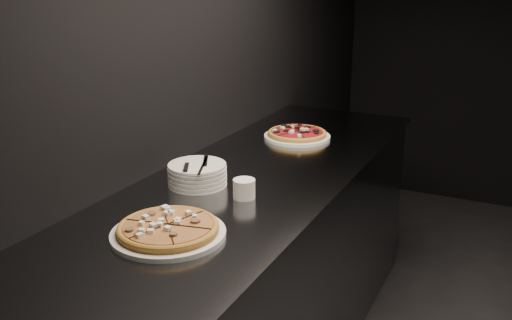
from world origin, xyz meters
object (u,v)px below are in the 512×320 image
at_px(pizza_mushroom, 168,230).
at_px(ramekin, 244,188).
at_px(pizza_tomato, 297,134).
at_px(cutlery, 197,165).
at_px(counter, 255,275).
at_px(plate_stack, 197,174).

bearing_deg(pizza_mushroom, ramekin, 80.45).
distance_m(pizza_tomato, cutlery, 0.79).
bearing_deg(counter, pizza_mushroom, -88.70).
bearing_deg(plate_stack, pizza_tomato, 82.62).
distance_m(counter, pizza_tomato, 0.74).
bearing_deg(plate_stack, counter, 54.31).
relative_size(pizza_mushroom, cutlery, 1.60).
relative_size(counter, plate_stack, 11.02).
height_order(pizza_tomato, cutlery, cutlery).
bearing_deg(counter, cutlery, -121.86).
bearing_deg(counter, pizza_tomato, 94.65).
relative_size(counter, ramekin, 30.34).
xyz_separation_m(counter, pizza_mushroom, (0.01, -0.63, 0.48)).
xyz_separation_m(counter, pizza_tomato, (-0.05, 0.56, 0.48)).
xyz_separation_m(pizza_tomato, plate_stack, (-0.10, -0.76, 0.02)).
xyz_separation_m(pizza_mushroom, ramekin, (0.06, 0.38, 0.02)).
height_order(pizza_mushroom, plate_stack, plate_stack).
xyz_separation_m(pizza_mushroom, pizza_tomato, (-0.06, 1.19, -0.00)).
bearing_deg(pizza_mushroom, plate_stack, 110.44).
relative_size(counter, pizza_mushroom, 6.56).
relative_size(pizza_mushroom, ramekin, 4.63).
distance_m(pizza_mushroom, pizza_tomato, 1.19).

